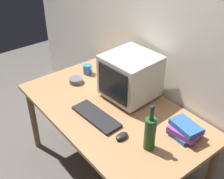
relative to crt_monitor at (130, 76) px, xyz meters
name	(u,v)px	position (x,y,z in m)	size (l,w,h in m)	color
ground_plane	(112,171)	(0.04, -0.22, -0.91)	(6.00, 6.00, 0.00)	#56514C
back_wall	(163,29)	(0.04, 0.29, 0.34)	(4.00, 0.08, 2.50)	silver
desk	(112,116)	(0.04, -0.22, -0.27)	(1.56, 0.89, 0.72)	#9E7047
crt_monitor	(130,76)	(0.00, 0.00, 0.00)	(0.41, 0.41, 0.37)	beige
keyboard	(96,116)	(0.06, -0.38, -0.18)	(0.42, 0.15, 0.02)	black
computer_mouse	(122,136)	(0.35, -0.37, -0.17)	(0.06, 0.10, 0.04)	black
bottle_tall	(150,132)	(0.52, -0.29, -0.06)	(0.08, 0.08, 0.34)	#1E4C23
bottle_short	(104,64)	(-0.48, 0.09, -0.12)	(0.06, 0.06, 0.19)	#472314
book_stack	(185,130)	(0.59, -0.02, -0.14)	(0.22, 0.19, 0.11)	#28569E
mug	(88,69)	(-0.53, -0.06, -0.15)	(0.12, 0.08, 0.09)	#3370B2
cd_spindle	(76,80)	(-0.46, -0.23, -0.17)	(0.12, 0.12, 0.04)	#595B66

